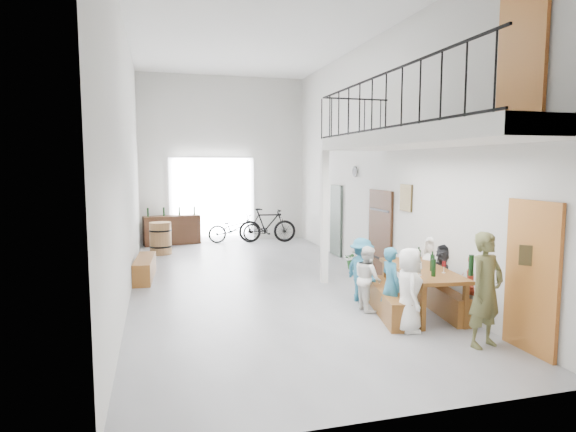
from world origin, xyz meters
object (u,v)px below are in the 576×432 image
object	(u,v)px
bicycle_near	(235,228)
oak_barrel	(161,238)
host_standing	(486,290)
serving_counter	(172,230)
tasting_table	(422,273)
bench_inner	(386,301)
side_bench	(145,268)

from	to	relation	value
bicycle_near	oak_barrel	bearing A→B (deg)	118.03
host_standing	oak_barrel	bearing A→B (deg)	101.43
serving_counter	bicycle_near	distance (m)	2.03
tasting_table	host_standing	xyz separation A→B (m)	(0.05, -1.62, 0.11)
bench_inner	serving_counter	world-z (taller)	serving_counter
bench_inner	side_bench	world-z (taller)	side_bench
oak_barrel	side_bench	bearing A→B (deg)	-97.13
tasting_table	bench_inner	bearing A→B (deg)	178.59
side_bench	serving_counter	distance (m)	4.77
side_bench	bicycle_near	bearing A→B (deg)	58.88
tasting_table	bicycle_near	world-z (taller)	bicycle_near
bench_inner	oak_barrel	size ratio (longest dim) A/B	2.14
bench_inner	side_bench	xyz separation A→B (m)	(-4.08, 3.80, 0.01)
tasting_table	serving_counter	world-z (taller)	serving_counter
tasting_table	host_standing	world-z (taller)	host_standing
host_standing	bicycle_near	world-z (taller)	host_standing
oak_barrel	serving_counter	xyz separation A→B (m)	(0.37, 1.66, 0.01)
serving_counter	host_standing	size ratio (longest dim) A/B	1.09
side_bench	oak_barrel	bearing A→B (deg)	82.87
side_bench	serving_counter	size ratio (longest dim) A/B	0.96
tasting_table	oak_barrel	world-z (taller)	oak_barrel
bench_inner	host_standing	distance (m)	1.93
serving_counter	host_standing	bearing A→B (deg)	-77.58
side_bench	tasting_table	bearing A→B (deg)	-39.62
bicycle_near	host_standing	bearing A→B (deg)	-173.93
bench_inner	bicycle_near	size ratio (longest dim) A/B	1.11
oak_barrel	bicycle_near	xyz separation A→B (m)	(2.39, 1.56, 0.00)
bench_inner	host_standing	bearing A→B (deg)	-55.58
tasting_table	serving_counter	distance (m)	9.46
serving_counter	host_standing	world-z (taller)	host_standing
bench_inner	oak_barrel	distance (m)	7.77
side_bench	oak_barrel	world-z (taller)	oak_barrel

